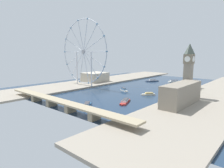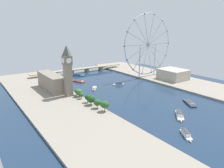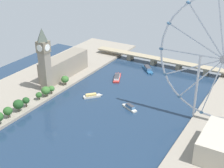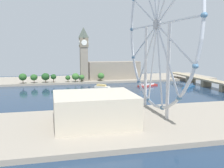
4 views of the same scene
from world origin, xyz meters
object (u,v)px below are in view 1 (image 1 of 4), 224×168
Objects in this scene: clock_tower at (188,69)px; parliament_block at (181,94)px; tour_boat_2 at (125,101)px; tour_boat_3 at (148,94)px; tour_boat_6 at (152,81)px; ferris_wheel at (84,52)px; tour_boat_0 at (87,105)px; tour_boat_4 at (124,90)px; river_bridge at (60,102)px; tour_boat_5 at (175,81)px; tour_boat_1 at (195,81)px; riverside_hall at (95,77)px.

clock_tower is 0.98× the size of parliament_block.
tour_boat_3 is (1.08, -62.34, -0.06)m from tour_boat_2.
parliament_block is at bearing 102.01° from clock_tower.
tour_boat_2 is 1.04× the size of tour_boat_6.
ferris_wheel is 163.58m from tour_boat_2.
parliament_block is at bearing 175.23° from ferris_wheel.
parliament_block is 0.61× the size of ferris_wheel.
tour_boat_0 is 1.19× the size of tour_boat_4.
tour_boat_2 is 1.48× the size of tour_boat_4.
river_bridge is 300.10m from tour_boat_5.
tour_boat_6 is at bearing -51.39° from parliament_block.
clock_tower is 3.35× the size of tour_boat_1.
clock_tower is 221.37m from riverside_hall.
tour_boat_1 is at bearing -98.19° from river_bridge.
tour_boat_3 is 160.18m from tour_boat_6.
tour_boat_0 is 257.61m from tour_boat_6.
tour_boat_0 is at bearing 30.75° from tour_boat_3.
tour_boat_1 is at bearing -140.24° from tour_boat_3.
tour_boat_5 is at bearing -64.77° from parliament_block.
tour_boat_6 is at bearing -110.53° from tour_boat_3.
tour_boat_4 is 141.61m from tour_boat_6.
tour_boat_4 is at bearing 7.37° from clock_tower.
tour_boat_5 is at bearing 144.18° from tour_boat_6.
tour_boat_0 is at bearing -152.43° from tour_boat_1.
tour_boat_1 is 1.00× the size of tour_boat_4.
parliament_block reaches higher than tour_boat_6.
parliament_block is 3.91× the size of tour_boat_3.
tour_boat_1 is at bearing -76.03° from parliament_block.
ferris_wheel is 0.57× the size of river_bridge.
tour_boat_1 is at bearing 0.87° from tour_boat_5.
clock_tower is 115.30m from tour_boat_4.
tour_boat_6 is (138.80, -173.82, -14.34)m from parliament_block.
ferris_wheel is at bearing -4.77° from parliament_block.
tour_boat_6 is (73.30, -142.42, 0.12)m from tour_boat_3.
ferris_wheel reaches higher than river_bridge.
ferris_wheel is 4.61× the size of tour_boat_5.
tour_boat_2 is (54.28, 78.66, -41.50)m from clock_tower.
parliament_block reaches higher than tour_boat_4.
river_bridge is (-100.45, 123.01, -61.27)m from ferris_wheel.
tour_boat_0 is (-117.69, 95.86, -66.96)m from ferris_wheel.
tour_boat_4 is (116.90, -33.91, -14.21)m from parliament_block.
tour_boat_5 is at bearing 163.20° from tour_boat_2.
ferris_wheel is at bearing -132.45° from tour_boat_2.
riverside_hall reaches higher than river_bridge.
tour_boat_2 is 226.43m from tour_boat_5.
tour_boat_0 is at bearing 133.55° from riverside_hall.
tour_boat_5 is (34.40, 35.12, 0.01)m from tour_boat_1.
clock_tower is 184.03m from river_bridge.
parliament_block is 2.31× the size of tour_boat_2.
riverside_hall is 192.37m from tour_boat_2.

